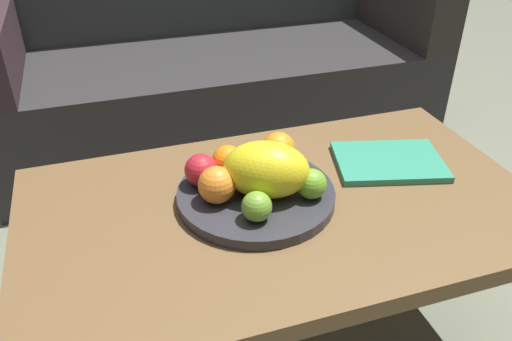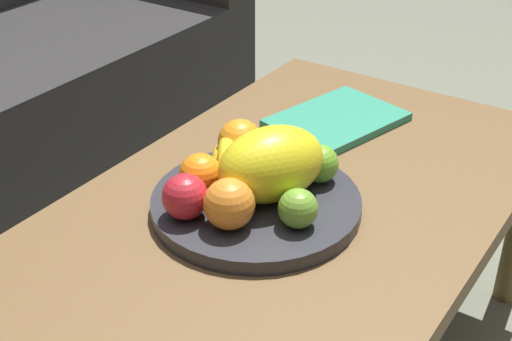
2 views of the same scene
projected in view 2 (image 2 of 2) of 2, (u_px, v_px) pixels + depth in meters
coffee_table at (286, 225)px, 1.20m from camera, size 1.10×0.63×0.43m
fruit_bowl at (256, 204)px, 1.15m from camera, size 0.34×0.34×0.03m
melon_large_front at (271, 164)px, 1.12m from camera, size 0.21×0.19×0.12m
orange_front at (201, 175)px, 1.14m from camera, size 0.07×0.07×0.07m
orange_left at (229, 204)px, 1.06m from camera, size 0.08×0.08×0.08m
orange_right at (240, 141)px, 1.23m from camera, size 0.08×0.08×0.08m
apple_front at (319, 164)px, 1.17m from camera, size 0.06×0.06×0.06m
apple_left at (298, 208)px, 1.06m from camera, size 0.06×0.06×0.06m
apple_right at (185, 197)px, 1.08m from camera, size 0.07×0.07×0.07m
banana_bunch at (226, 167)px, 1.18m from camera, size 0.16×0.14×0.06m
magazine at (337, 120)px, 1.42m from camera, size 0.29×0.24×0.02m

